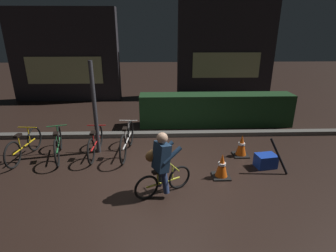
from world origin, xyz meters
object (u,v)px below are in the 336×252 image
at_px(traffic_cone_near, 222,166).
at_px(cyclist, 161,164).
at_px(street_post, 95,109).
at_px(parked_bike_left_mid, 58,144).
at_px(traffic_cone_far, 241,146).
at_px(closed_umbrella, 279,156).
at_px(parked_bike_center_left, 95,143).
at_px(parked_bike_center_right, 127,140).
at_px(parked_bike_leftmost, 24,146).
at_px(blue_crate, 266,161).

relative_size(traffic_cone_near, cyclist, 0.43).
xyz_separation_m(street_post, parked_bike_left_mid, (-0.89, -0.26, -0.80)).
bearing_deg(traffic_cone_far, closed_umbrella, -56.53).
relative_size(parked_bike_left_mid, parked_bike_center_left, 1.02).
bearing_deg(parked_bike_center_right, street_post, 85.21).
bearing_deg(traffic_cone_far, parked_bike_center_right, 175.78).
bearing_deg(parked_bike_center_right, traffic_cone_far, -90.30).
bearing_deg(parked_bike_leftmost, cyclist, -110.38).
height_order(parked_bike_center_right, closed_umbrella, parked_bike_center_right).
height_order(traffic_cone_near, traffic_cone_far, traffic_cone_far).
bearing_deg(street_post, cyclist, -49.50).
relative_size(traffic_cone_far, cyclist, 0.43).
bearing_deg(parked_bike_left_mid, parked_bike_leftmost, 76.46).
height_order(blue_crate, cyclist, cyclist).
bearing_deg(parked_bike_center_left, traffic_cone_far, -92.37).
xyz_separation_m(parked_bike_left_mid, parked_bike_center_left, (0.87, 0.10, -0.01)).
bearing_deg(parked_bike_center_left, blue_crate, -100.42).
bearing_deg(traffic_cone_far, parked_bike_leftmost, 179.63).
height_order(parked_bike_center_left, traffic_cone_near, parked_bike_center_left).
bearing_deg(cyclist, parked_bike_left_mid, 119.01).
bearing_deg(traffic_cone_near, parked_bike_center_right, 150.47).
bearing_deg(parked_bike_center_right, blue_crate, -99.96).
xyz_separation_m(parked_bike_left_mid, closed_umbrella, (4.98, -0.89, 0.05)).
distance_m(street_post, cyclist, 2.48).
height_order(parked_bike_left_mid, parked_bike_center_right, parked_bike_center_right).
relative_size(parked_bike_leftmost, parked_bike_center_right, 0.90).
xyz_separation_m(parked_bike_leftmost, parked_bike_center_right, (2.42, 0.17, 0.03)).
bearing_deg(street_post, parked_bike_leftmost, -170.33).
xyz_separation_m(street_post, cyclist, (1.57, -1.84, -0.51)).
height_order(parked_bike_center_right, traffic_cone_near, parked_bike_center_right).
bearing_deg(parked_bike_left_mid, parked_bike_center_right, -100.33).
xyz_separation_m(parked_bike_leftmost, traffic_cone_far, (5.21, -0.03, -0.06)).
distance_m(traffic_cone_far, cyclist, 2.51).
distance_m(parked_bike_left_mid, closed_umbrella, 5.06).
height_order(parked_bike_leftmost, blue_crate, parked_bike_leftmost).
xyz_separation_m(parked_bike_leftmost, closed_umbrella, (5.76, -0.86, 0.06)).
bearing_deg(traffic_cone_far, blue_crate, -56.17).
bearing_deg(parked_bike_leftmost, traffic_cone_far, -85.16).
bearing_deg(blue_crate, parked_bike_center_right, 166.13).
xyz_separation_m(parked_bike_leftmost, parked_bike_left_mid, (0.79, 0.03, 0.01)).
relative_size(street_post, cyclist, 1.82).
bearing_deg(cyclist, street_post, 102.23).
distance_m(parked_bike_left_mid, blue_crate, 4.86).
bearing_deg(parked_bike_center_left, street_post, -8.82).
xyz_separation_m(parked_bike_left_mid, blue_crate, (4.82, -0.64, -0.18)).
relative_size(parked_bike_center_right, cyclist, 1.37).
relative_size(parked_bike_center_left, traffic_cone_near, 2.81).
relative_size(parked_bike_leftmost, blue_crate, 3.48).
distance_m(parked_bike_left_mid, traffic_cone_near, 3.87).
height_order(parked_bike_left_mid, blue_crate, parked_bike_left_mid).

